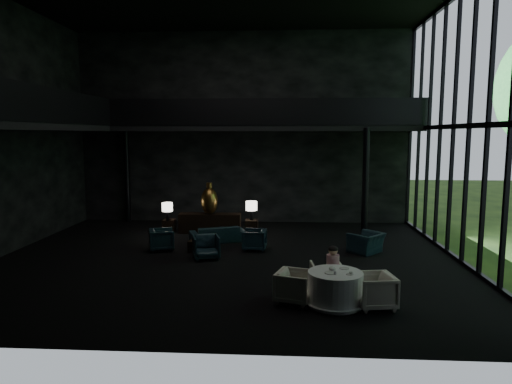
# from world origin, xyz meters

# --- Properties ---
(floor) EXTENTS (14.00, 12.00, 0.02)m
(floor) POSITION_xyz_m (0.00, 0.00, 0.00)
(floor) COLOR black
(floor) RESTS_ON ground
(wall_back) EXTENTS (14.00, 0.04, 8.00)m
(wall_back) POSITION_xyz_m (0.00, 6.00, 4.00)
(wall_back) COLOR black
(wall_back) RESTS_ON ground
(wall_front) EXTENTS (14.00, 0.04, 8.00)m
(wall_front) POSITION_xyz_m (0.00, -6.00, 4.00)
(wall_front) COLOR black
(wall_front) RESTS_ON ground
(curtain_wall) EXTENTS (0.20, 12.00, 8.00)m
(curtain_wall) POSITION_xyz_m (6.95, 0.00, 4.00)
(curtain_wall) COLOR black
(curtain_wall) RESTS_ON ground
(mezzanine_left) EXTENTS (2.00, 12.00, 0.25)m
(mezzanine_left) POSITION_xyz_m (-6.00, 0.00, 4.00)
(mezzanine_left) COLOR black
(mezzanine_left) RESTS_ON wall_left
(mezzanine_back) EXTENTS (12.00, 2.00, 0.25)m
(mezzanine_back) POSITION_xyz_m (1.00, 5.00, 4.00)
(mezzanine_back) COLOR black
(mezzanine_back) RESTS_ON wall_back
(railing_left) EXTENTS (0.06, 12.00, 1.00)m
(railing_left) POSITION_xyz_m (-5.00, 0.00, 4.60)
(railing_left) COLOR black
(railing_left) RESTS_ON mezzanine_left
(railing_back) EXTENTS (12.00, 0.06, 1.00)m
(railing_back) POSITION_xyz_m (1.00, 4.00, 4.60)
(railing_back) COLOR black
(railing_back) RESTS_ON mezzanine_back
(column_nw) EXTENTS (0.24, 0.24, 4.00)m
(column_nw) POSITION_xyz_m (-5.00, 5.70, 2.00)
(column_nw) COLOR black
(column_nw) RESTS_ON floor
(column_ne) EXTENTS (0.24, 0.24, 4.00)m
(column_ne) POSITION_xyz_m (4.80, 4.00, 2.00)
(column_ne) COLOR black
(column_ne) RESTS_ON floor
(console) EXTENTS (2.35, 0.53, 0.75)m
(console) POSITION_xyz_m (-1.10, 3.64, 0.37)
(console) COLOR black
(console) RESTS_ON floor
(bronze_urn) EXTENTS (0.64, 0.64, 1.20)m
(bronze_urn) POSITION_xyz_m (-1.10, 3.57, 1.26)
(bronze_urn) COLOR olive
(bronze_urn) RESTS_ON console
(side_table_left) EXTENTS (0.45, 0.45, 0.50)m
(side_table_left) POSITION_xyz_m (-2.70, 3.66, 0.25)
(side_table_left) COLOR black
(side_table_left) RESTS_ON floor
(table_lamp_left) EXTENTS (0.41, 0.41, 0.68)m
(table_lamp_left) POSITION_xyz_m (-2.70, 3.47, 0.98)
(table_lamp_left) COLOR black
(table_lamp_left) RESTS_ON side_table_left
(side_table_right) EXTENTS (0.48, 0.48, 0.53)m
(side_table_right) POSITION_xyz_m (0.50, 3.60, 0.27)
(side_table_right) COLOR black
(side_table_right) RESTS_ON floor
(table_lamp_right) EXTENTS (0.43, 0.43, 0.72)m
(table_lamp_right) POSITION_xyz_m (0.50, 3.56, 1.05)
(table_lamp_right) COLOR black
(table_lamp_right) RESTS_ON side_table_right
(sofa) EXTENTS (1.82, 1.10, 0.69)m
(sofa) POSITION_xyz_m (-0.60, 2.23, 0.34)
(sofa) COLOR black
(sofa) RESTS_ON floor
(lounge_armchair_west) EXTENTS (0.91, 0.94, 0.77)m
(lounge_armchair_west) POSITION_xyz_m (-2.25, 0.94, 0.39)
(lounge_armchair_west) COLOR black
(lounge_armchair_west) RESTS_ON floor
(lounge_armchair_east) EXTENTS (0.71, 0.75, 0.73)m
(lounge_armchair_east) POSITION_xyz_m (0.77, 1.13, 0.36)
(lounge_armchair_east) COLOR black
(lounge_armchair_east) RESTS_ON floor
(lounge_armchair_south) EXTENTS (0.96, 0.92, 0.80)m
(lounge_armchair_south) POSITION_xyz_m (-0.63, 0.01, 0.40)
(lounge_armchair_south) COLOR black
(lounge_armchair_south) RESTS_ON floor
(window_armchair) EXTENTS (1.06, 1.08, 0.80)m
(window_armchair) POSITION_xyz_m (4.35, 1.00, 0.40)
(window_armchair) COLOR black
(window_armchair) RESTS_ON floor
(coffee_table) EXTENTS (0.90, 0.90, 0.36)m
(coffee_table) POSITION_xyz_m (-0.89, 0.98, 0.18)
(coffee_table) COLOR black
(coffee_table) RESTS_ON floor
(dining_table) EXTENTS (1.37, 1.37, 0.75)m
(dining_table) POSITION_xyz_m (2.86, -3.56, 0.33)
(dining_table) COLOR white
(dining_table) RESTS_ON floor
(dining_chair_north) EXTENTS (0.75, 0.71, 0.72)m
(dining_chair_north) POSITION_xyz_m (2.76, -2.60, 0.36)
(dining_chair_north) COLOR beige
(dining_chair_north) RESTS_ON floor
(dining_chair_east) EXTENTS (0.91, 0.96, 0.87)m
(dining_chair_east) POSITION_xyz_m (3.70, -3.66, 0.44)
(dining_chair_east) COLOR beige
(dining_chair_east) RESTS_ON floor
(dining_chair_west) EXTENTS (0.92, 0.96, 0.80)m
(dining_chair_west) POSITION_xyz_m (1.96, -3.44, 0.40)
(dining_chair_west) COLOR beige
(dining_chair_west) RESTS_ON floor
(child) EXTENTS (0.31, 0.31, 0.66)m
(child) POSITION_xyz_m (2.90, -2.63, 0.78)
(child) COLOR #C272A1
(child) RESTS_ON dining_chair_north
(plate_a) EXTENTS (0.28, 0.28, 0.02)m
(plate_a) POSITION_xyz_m (2.73, -3.66, 0.76)
(plate_a) COLOR white
(plate_a) RESTS_ON dining_table
(plate_b) EXTENTS (0.26, 0.26, 0.01)m
(plate_b) POSITION_xyz_m (3.08, -3.29, 0.76)
(plate_b) COLOR white
(plate_b) RESTS_ON dining_table
(saucer) EXTENTS (0.21, 0.21, 0.01)m
(saucer) POSITION_xyz_m (3.15, -3.72, 0.76)
(saucer) COLOR white
(saucer) RESTS_ON dining_table
(coffee_cup) EXTENTS (0.08, 0.08, 0.06)m
(coffee_cup) POSITION_xyz_m (3.17, -3.72, 0.79)
(coffee_cup) COLOR white
(coffee_cup) RESTS_ON saucer
(cereal_bowl) EXTENTS (0.15, 0.15, 0.07)m
(cereal_bowl) POSITION_xyz_m (2.80, -3.42, 0.79)
(cereal_bowl) COLOR white
(cereal_bowl) RESTS_ON dining_table
(cream_pot) EXTENTS (0.06, 0.06, 0.06)m
(cream_pot) POSITION_xyz_m (2.83, -3.74, 0.78)
(cream_pot) COLOR #99999E
(cream_pot) RESTS_ON dining_table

